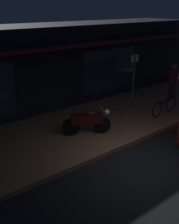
# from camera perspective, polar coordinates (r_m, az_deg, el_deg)

# --- Properties ---
(ground_plane) EXTENTS (60.00, 60.00, 0.00)m
(ground_plane) POSITION_cam_1_polar(r_m,az_deg,el_deg) (8.35, 10.94, -10.73)
(ground_plane) COLOR black
(sidewalk_slab) EXTENTS (18.00, 4.00, 0.15)m
(sidewalk_slab) POSITION_cam_1_polar(r_m,az_deg,el_deg) (10.24, -1.73, -3.49)
(sidewalk_slab) COLOR brown
(sidewalk_slab) RESTS_ON ground_plane
(storefront_building) EXTENTS (18.00, 3.30, 3.60)m
(storefront_building) POSITION_cam_1_polar(r_m,az_deg,el_deg) (12.44, -11.33, 9.06)
(storefront_building) COLOR black
(storefront_building) RESTS_ON ground_plane
(motorcycle) EXTENTS (1.55, 0.95, 0.97)m
(motorcycle) POSITION_cam_1_polar(r_m,az_deg,el_deg) (9.47, -0.42, -1.85)
(motorcycle) COLOR black
(motorcycle) RESTS_ON sidewalk_slab
(bicycle_parked) EXTENTS (1.66, 0.42, 0.91)m
(bicycle_parked) POSITION_cam_1_polar(r_m,az_deg,el_deg) (11.68, 15.37, 1.25)
(bicycle_parked) COLOR black
(bicycle_parked) RESTS_ON sidewalk_slab
(person_bystander) EXTENTS (0.52, 0.47, 1.67)m
(person_bystander) POSITION_cam_1_polar(r_m,az_deg,el_deg) (13.56, 16.96, 6.18)
(person_bystander) COLOR #28232D
(person_bystander) RESTS_ON sidewalk_slab
(sign_post) EXTENTS (0.44, 0.09, 2.40)m
(sign_post) POSITION_cam_1_polar(r_m,az_deg,el_deg) (11.97, 9.20, 7.27)
(sign_post) COLOR #47474C
(sign_post) RESTS_ON sidewalk_slab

